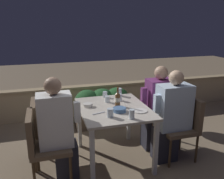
# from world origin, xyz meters

# --- Properties ---
(ground_plane) EXTENTS (16.00, 16.00, 0.00)m
(ground_plane) POSITION_xyz_m (0.00, 0.00, 0.00)
(ground_plane) COLOR #847056
(parapet_wall) EXTENTS (9.00, 0.18, 0.60)m
(parapet_wall) POSITION_xyz_m (0.00, 1.71, 0.31)
(parapet_wall) COLOR tan
(parapet_wall) RESTS_ON ground_plane
(dining_table) EXTENTS (0.87, 1.03, 0.75)m
(dining_table) POSITION_xyz_m (0.00, 0.00, 0.66)
(dining_table) COLOR #BCB2A3
(dining_table) RESTS_ON ground_plane
(planter_hedge) EXTENTS (0.99, 0.47, 0.68)m
(planter_hedge) POSITION_xyz_m (0.13, 1.11, 0.38)
(planter_hedge) COLOR brown
(planter_hedge) RESTS_ON ground_plane
(chair_left_near) EXTENTS (0.46, 0.45, 0.86)m
(chair_left_near) POSITION_xyz_m (-0.92, -0.21, 0.52)
(chair_left_near) COLOR brown
(chair_left_near) RESTS_ON ground_plane
(person_white_polo) EXTENTS (0.47, 0.26, 1.25)m
(person_white_polo) POSITION_xyz_m (-0.72, -0.21, 0.63)
(person_white_polo) COLOR #282833
(person_white_polo) RESTS_ON ground_plane
(chair_left_far) EXTENTS (0.46, 0.45, 0.86)m
(chair_left_far) POSITION_xyz_m (-0.88, 0.20, 0.52)
(chair_left_far) COLOR brown
(chair_left_far) RESTS_ON ground_plane
(chair_right_near) EXTENTS (0.46, 0.45, 0.86)m
(chair_right_near) POSITION_xyz_m (0.93, -0.19, 0.52)
(chair_right_near) COLOR brown
(chair_right_near) RESTS_ON ground_plane
(person_blue_shirt) EXTENTS (0.50, 0.26, 1.23)m
(person_blue_shirt) POSITION_xyz_m (0.73, -0.19, 0.62)
(person_blue_shirt) COLOR #282833
(person_blue_shirt) RESTS_ON ground_plane
(chair_right_far) EXTENTS (0.46, 0.45, 0.86)m
(chair_right_far) POSITION_xyz_m (0.90, 0.16, 0.52)
(chair_right_far) COLOR brown
(chair_right_far) RESTS_ON ground_plane
(person_purple_stripe) EXTENTS (0.47, 0.26, 1.22)m
(person_purple_stripe) POSITION_xyz_m (0.70, 0.16, 0.62)
(person_purple_stripe) COLOR #282833
(person_purple_stripe) RESTS_ON ground_plane
(beer_bottle) EXTENTS (0.07, 0.07, 0.25)m
(beer_bottle) POSITION_xyz_m (0.07, 0.05, 0.85)
(beer_bottle) COLOR brown
(beer_bottle) RESTS_ON dining_table
(plate_0) EXTENTS (0.18, 0.18, 0.01)m
(plate_0) POSITION_xyz_m (0.27, -0.21, 0.76)
(plate_0) COLOR silver
(plate_0) RESTS_ON dining_table
(bowl_0) EXTENTS (0.12, 0.12, 0.04)m
(bowl_0) POSITION_xyz_m (-0.31, 0.13, 0.78)
(bowl_0) COLOR beige
(bowl_0) RESTS_ON dining_table
(bowl_1) EXTENTS (0.16, 0.16, 0.05)m
(bowl_1) POSITION_xyz_m (0.03, -0.15, 0.78)
(bowl_1) COLOR #4C709E
(bowl_1) RESTS_ON dining_table
(glass_cup_0) EXTENTS (0.06, 0.06, 0.11)m
(glass_cup_0) POSITION_xyz_m (0.09, -0.40, 0.81)
(glass_cup_0) COLOR silver
(glass_cup_0) RESTS_ON dining_table
(glass_cup_1) EXTENTS (0.07, 0.07, 0.10)m
(glass_cup_1) POSITION_xyz_m (0.16, 0.24, 0.80)
(glass_cup_1) COLOR silver
(glass_cup_1) RESTS_ON dining_table
(glass_cup_2) EXTENTS (0.07, 0.07, 0.11)m
(glass_cup_2) POSITION_xyz_m (0.22, 0.46, 0.81)
(glass_cup_2) COLOR silver
(glass_cup_2) RESTS_ON dining_table
(glass_cup_3) EXTENTS (0.06, 0.06, 0.09)m
(glass_cup_3) POSITION_xyz_m (-0.02, 0.22, 0.79)
(glass_cup_3) COLOR silver
(glass_cup_3) RESTS_ON dining_table
(glass_cup_4) EXTENTS (0.07, 0.07, 0.10)m
(glass_cup_4) POSITION_xyz_m (-0.13, -0.29, 0.80)
(glass_cup_4) COLOR silver
(glass_cup_4) RESTS_ON dining_table
(glass_cup_5) EXTENTS (0.07, 0.07, 0.08)m
(glass_cup_5) POSITION_xyz_m (0.00, 0.44, 0.79)
(glass_cup_5) COLOR silver
(glass_cup_5) RESTS_ON dining_table
(fork_0) EXTENTS (0.17, 0.06, 0.01)m
(fork_0) POSITION_xyz_m (-0.23, -0.14, 0.75)
(fork_0) COLOR silver
(fork_0) RESTS_ON dining_table
(potted_plant) EXTENTS (0.39, 0.39, 0.78)m
(potted_plant) POSITION_xyz_m (1.28, 0.78, 0.48)
(potted_plant) COLOR brown
(potted_plant) RESTS_ON ground_plane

